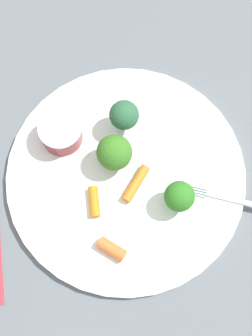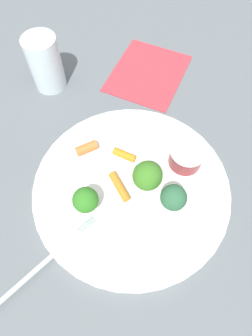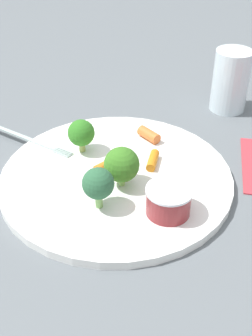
{
  "view_description": "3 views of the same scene",
  "coord_description": "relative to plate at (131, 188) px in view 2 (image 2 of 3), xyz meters",
  "views": [
    {
      "loc": [
        0.01,
        0.2,
        0.63
      ],
      "look_at": [
        -0.0,
        -0.0,
        0.03
      ],
      "focal_mm": 53.04,
      "sensor_mm": 36.0,
      "label": 1
    },
    {
      "loc": [
        -0.17,
        -0.09,
        0.43
      ],
      "look_at": [
        0.02,
        0.02,
        0.03
      ],
      "focal_mm": 30.67,
      "sensor_mm": 36.0,
      "label": 2
    },
    {
      "loc": [
        0.15,
        -0.45,
        0.37
      ],
      "look_at": [
        0.01,
        0.01,
        0.02
      ],
      "focal_mm": 46.72,
      "sensor_mm": 36.0,
      "label": 3
    }
  ],
  "objects": [
    {
      "name": "broccoli_floret_0",
      "position": [
        0.0,
        -0.07,
        0.04
      ],
      "size": [
        0.04,
        0.04,
        0.06
      ],
      "color": "#83BA64",
      "rests_on": "plate"
    },
    {
      "name": "carrot_stick_2",
      "position": [
        0.02,
        0.1,
        0.01
      ],
      "size": [
        0.04,
        0.03,
        0.02
      ],
      "primitive_type": "cylinder",
      "rotation": [
        1.57,
        0.0,
        4.13
      ],
      "color": "orange",
      "rests_on": "plate"
    },
    {
      "name": "napkin",
      "position": [
        0.25,
        0.1,
        -0.0
      ],
      "size": [
        0.18,
        0.16,
        0.0
      ],
      "primitive_type": "cube",
      "rotation": [
        0.0,
        0.0,
        0.11
      ],
      "color": "#BA333D",
      "rests_on": "ground_plane"
    },
    {
      "name": "drinking_glass",
      "position": [
        0.12,
        0.25,
        0.05
      ],
      "size": [
        0.06,
        0.06,
        0.11
      ],
      "primitive_type": "cylinder",
      "color": "silver",
      "rests_on": "ground_plane"
    },
    {
      "name": "ground_plane",
      "position": [
        0.0,
        0.0,
        -0.01
      ],
      "size": [
        2.4,
        2.4,
        0.0
      ],
      "primitive_type": "plane",
      "color": "slate"
    },
    {
      "name": "sauce_cup",
      "position": [
        0.08,
        -0.05,
        0.02
      ],
      "size": [
        0.06,
        0.06,
        0.04
      ],
      "color": "maroon",
      "rests_on": "plate"
    },
    {
      "name": "broccoli_floret_1",
      "position": [
        0.01,
        -0.02,
        0.04
      ],
      "size": [
        0.05,
        0.05,
        0.06
      ],
      "color": "#8AB85B",
      "rests_on": "plate"
    },
    {
      "name": "fork",
      "position": [
        -0.17,
        0.05,
        0.01
      ],
      "size": [
        0.19,
        0.06,
        0.0
      ],
      "color": "#AFC3BF",
      "rests_on": "plate"
    },
    {
      "name": "plate",
      "position": [
        0.0,
        0.0,
        0.0
      ],
      "size": [
        0.32,
        0.32,
        0.01
      ],
      "primitive_type": "cylinder",
      "color": "white",
      "rests_on": "ground_plane"
    },
    {
      "name": "carrot_stick_0",
      "position": [
        -0.01,
        0.01,
        0.01
      ],
      "size": [
        0.04,
        0.05,
        0.01
      ],
      "primitive_type": "cylinder",
      "rotation": [
        1.57,
        0.0,
        2.58
      ],
      "color": "orange",
      "rests_on": "plate"
    },
    {
      "name": "broccoli_floret_2",
      "position": [
        -0.06,
        0.04,
        0.04
      ],
      "size": [
        0.04,
        0.04,
        0.05
      ],
      "color": "#9BB15A",
      "rests_on": "plate"
    },
    {
      "name": "carrot_stick_1",
      "position": [
        0.04,
        0.04,
        0.01
      ],
      "size": [
        0.02,
        0.04,
        0.01
      ],
      "primitive_type": "cylinder",
      "rotation": [
        1.57,
        0.0,
        3.21
      ],
      "color": "orange",
      "rests_on": "plate"
    }
  ]
}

